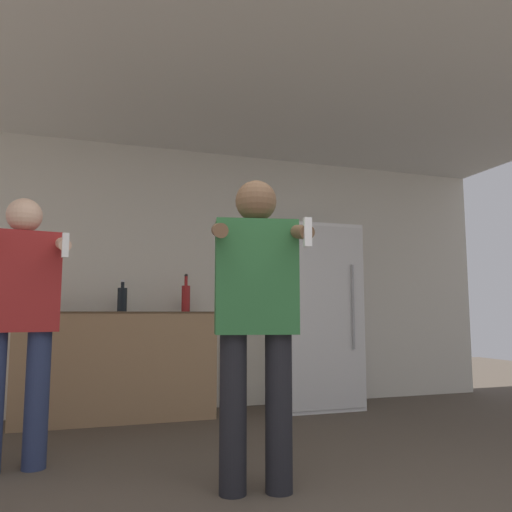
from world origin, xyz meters
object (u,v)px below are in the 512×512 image
Objects in this scene: bottle_green_wine at (46,299)px; person_woman_foreground at (256,310)px; bottle_dark_rum at (186,297)px; bottle_tall_gin at (122,299)px; person_man_side at (19,311)px; refrigerator at (315,316)px.

bottle_green_wine is 2.42m from person_woman_foreground.
bottle_dark_rum is 0.22× the size of person_woman_foreground.
bottle_tall_gin is 0.82× the size of bottle_dark_rum.
bottle_green_wine is (-0.63, 0.00, -0.01)m from bottle_tall_gin.
bottle_dark_rum is 2.10m from person_woman_foreground.
person_woman_foreground is at bearing -60.12° from bottle_green_wine.
person_woman_foreground is 1.01× the size of person_man_side.
bottle_green_wine is at bearing 119.88° from person_woman_foreground.
bottle_tall_gin is at bearing 180.00° from bottle_dark_rum.
bottle_tall_gin is at bearing 178.13° from refrigerator.
bottle_dark_rum is 1.82m from person_man_side.
refrigerator is 1.09× the size of person_woman_foreground.
refrigerator reaches higher than person_man_side.
bottle_dark_rum is at bearing -0.00° from bottle_tall_gin.
person_woman_foreground is 1.46m from person_man_side.
refrigerator is at bearing -2.71° from bottle_dark_rum.
bottle_green_wine is 0.16× the size of person_man_side.
person_man_side is (-2.52, -1.26, 0.04)m from refrigerator.
refrigerator is at bearing 26.57° from person_man_side.
person_woman_foreground reaches higher than bottle_tall_gin.
person_woman_foreground is at bearing -74.63° from bottle_tall_gin.
bottle_dark_rum is at bearing 46.86° from person_man_side.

